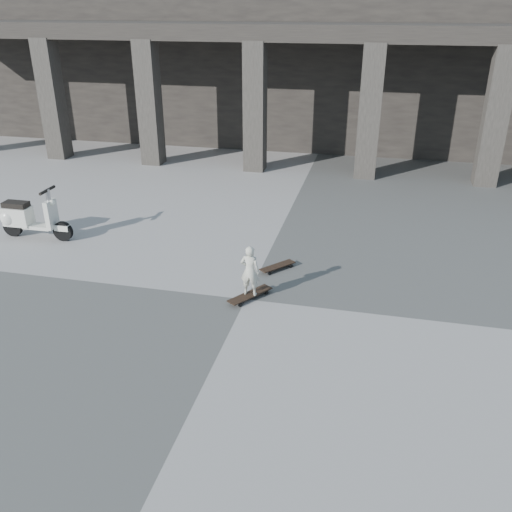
% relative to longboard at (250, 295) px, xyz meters
% --- Properties ---
extents(ground, '(90.00, 90.00, 0.00)m').
position_rel_longboard_xyz_m(ground, '(-0.07, -0.05, -0.08)').
color(ground, '#494A47').
rests_on(ground, ground).
extents(colonnade, '(28.00, 8.82, 6.00)m').
position_rel_longboard_xyz_m(colonnade, '(-0.07, 13.72, 2.96)').
color(colonnade, black).
rests_on(colonnade, ground).
extents(longboard, '(0.72, 0.92, 0.10)m').
position_rel_longboard_xyz_m(longboard, '(0.00, 0.00, 0.00)').
color(longboard, black).
rests_on(longboard, ground).
extents(skateboard_spare, '(0.68, 0.75, 0.10)m').
position_rel_longboard_xyz_m(skateboard_spare, '(0.27, 1.30, -0.00)').
color(skateboard_spare, black).
rests_on(skateboard_spare, ground).
extents(child, '(0.36, 0.24, 0.97)m').
position_rel_longboard_xyz_m(child, '(-0.00, 0.00, 0.51)').
color(child, '#B9B8A7').
rests_on(child, longboard).
extents(scooter, '(1.78, 0.57, 1.24)m').
position_rel_longboard_xyz_m(scooter, '(-5.81, 1.69, 0.41)').
color(scooter, black).
rests_on(scooter, ground).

